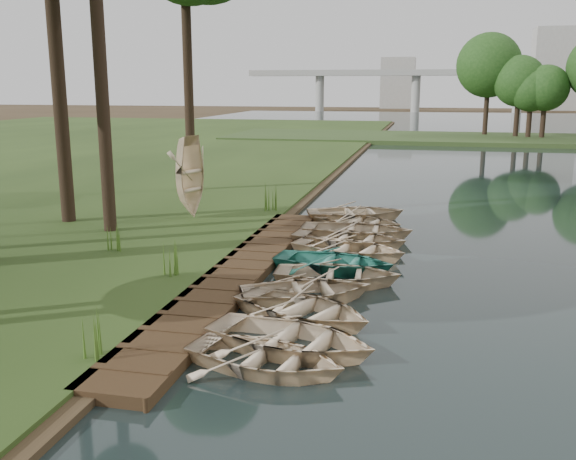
% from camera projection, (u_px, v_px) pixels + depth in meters
% --- Properties ---
extents(ground, '(300.00, 300.00, 0.00)m').
position_uv_depth(ground, '(293.00, 281.00, 18.35)').
color(ground, '#3D2F1D').
extents(boardwalk, '(1.60, 16.00, 0.30)m').
position_uv_depth(boardwalk, '(240.00, 273.00, 18.66)').
color(boardwalk, '#382615').
rests_on(boardwalk, ground).
extents(peninsula, '(50.00, 14.00, 0.45)m').
position_uv_depth(peninsula, '(476.00, 139.00, 64.21)').
color(peninsula, '#31471F').
rests_on(peninsula, ground).
extents(far_trees, '(45.60, 5.60, 8.80)m').
position_uv_depth(far_trees, '(445.00, 75.00, 63.55)').
color(far_trees, black).
rests_on(far_trees, peninsula).
extents(bridge, '(95.90, 4.00, 8.60)m').
position_uv_depth(bridge, '(479.00, 77.00, 128.42)').
color(bridge, '#A5A5A0').
rests_on(bridge, ground).
extents(building_a, '(10.00, 8.00, 18.00)m').
position_uv_depth(building_a, '(556.00, 69.00, 143.28)').
color(building_a, '#A5A5A0').
rests_on(building_a, ground).
extents(building_b, '(8.00, 8.00, 12.00)m').
position_uv_depth(building_b, '(398.00, 83.00, 156.13)').
color(building_b, '#A5A5A0').
rests_on(building_b, ground).
extents(rowboat_0, '(3.67, 2.96, 0.67)m').
position_uv_depth(rowboat_0, '(266.00, 354.00, 12.46)').
color(rowboat_0, beige).
rests_on(rowboat_0, water).
extents(rowboat_1, '(4.19, 3.42, 0.76)m').
position_uv_depth(rowboat_1, '(291.00, 335.00, 13.30)').
color(rowboat_1, beige).
rests_on(rowboat_1, water).
extents(rowboat_2, '(4.29, 3.79, 0.74)m').
position_uv_depth(rowboat_2, '(303.00, 306.00, 15.07)').
color(rowboat_2, beige).
rests_on(rowboat_2, water).
extents(rowboat_3, '(4.12, 3.60, 0.71)m').
position_uv_depth(rowboat_3, '(307.00, 288.00, 16.45)').
color(rowboat_3, beige).
rests_on(rowboat_3, water).
extents(rowboat_4, '(3.66, 2.72, 0.73)m').
position_uv_depth(rowboat_4, '(338.00, 272.00, 17.83)').
color(rowboat_4, beige).
rests_on(rowboat_4, water).
extents(rowboat_5, '(3.87, 2.98, 0.74)m').
position_uv_depth(rowboat_5, '(334.00, 259.00, 19.08)').
color(rowboat_5, teal).
rests_on(rowboat_5, water).
extents(rowboat_6, '(4.33, 3.60, 0.77)m').
position_uv_depth(rowboat_6, '(349.00, 246.00, 20.57)').
color(rowboat_6, beige).
rests_on(rowboat_6, water).
extents(rowboat_7, '(4.24, 3.28, 0.81)m').
position_uv_depth(rowboat_7, '(349.00, 236.00, 21.83)').
color(rowboat_7, beige).
rests_on(rowboat_7, water).
extents(rowboat_8, '(4.00, 2.86, 0.83)m').
position_uv_depth(rowboat_8, '(357.00, 228.00, 23.10)').
color(rowboat_8, beige).
rests_on(rowboat_8, water).
extents(rowboat_9, '(4.10, 3.49, 0.72)m').
position_uv_depth(rowboat_9, '(359.00, 220.00, 24.77)').
color(rowboat_9, beige).
rests_on(rowboat_9, water).
extents(rowboat_10, '(4.71, 3.99, 0.83)m').
position_uv_depth(rowboat_10, '(356.00, 211.00, 26.19)').
color(rowboat_10, beige).
rests_on(rowboat_10, water).
extents(stored_rowboat, '(3.75, 3.09, 0.68)m').
position_uv_depth(stored_rowboat, '(192.00, 209.00, 25.63)').
color(stored_rowboat, beige).
rests_on(stored_rowboat, bank).
extents(reeds_0, '(0.60, 0.60, 0.90)m').
position_uv_depth(reeds_0, '(91.00, 335.00, 12.44)').
color(reeds_0, '#3F661E').
rests_on(reeds_0, bank).
extents(reeds_1, '(0.60, 0.60, 0.95)m').
position_uv_depth(reeds_1, '(168.00, 258.00, 17.89)').
color(reeds_1, '#3F661E').
rests_on(reeds_1, bank).
extents(reeds_2, '(0.60, 0.60, 0.92)m').
position_uv_depth(reeds_2, '(116.00, 235.00, 20.63)').
color(reeds_2, '#3F661E').
rests_on(reeds_2, bank).
extents(reeds_3, '(0.60, 0.60, 1.12)m').
position_uv_depth(reeds_3, '(271.00, 197.00, 27.08)').
color(reeds_3, '#3F661E').
rests_on(reeds_3, bank).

